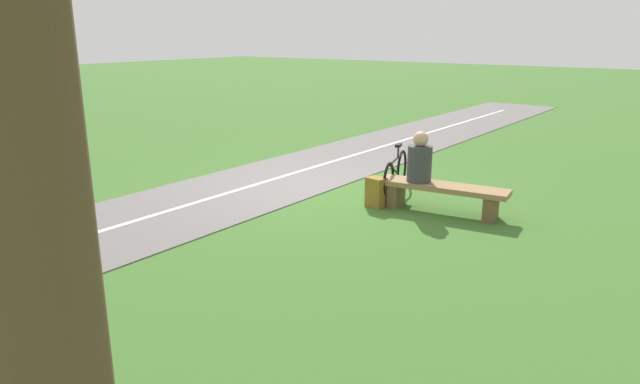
{
  "coord_description": "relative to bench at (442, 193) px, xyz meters",
  "views": [
    {
      "loc": [
        -5.62,
        7.91,
        2.66
      ],
      "look_at": [
        -1.72,
        2.55,
        0.79
      ],
      "focal_mm": 31.88,
      "sensor_mm": 36.0,
      "label": 1
    }
  ],
  "objects": [
    {
      "name": "bench",
      "position": [
        0.0,
        0.0,
        0.0
      ],
      "size": [
        2.01,
        0.69,
        0.44
      ],
      "rotation": [
        0.0,
        0.0,
        0.12
      ],
      "color": "#937047",
      "rests_on": "ground_plane"
    },
    {
      "name": "ground_plane",
      "position": [
        2.25,
        -0.12,
        -0.31
      ],
      "size": [
        80.0,
        80.0,
        0.0
      ],
      "primitive_type": "plane",
      "color": "#3D6B28"
    },
    {
      "name": "bicycle",
      "position": [
        1.06,
        -0.46,
        0.04
      ],
      "size": [
        0.51,
        1.62,
        0.85
      ],
      "rotation": [
        0.0,
        0.0,
        1.85
      ],
      "color": "black",
      "rests_on": "ground_plane"
    },
    {
      "name": "path_centre_line",
      "position": [
        3.41,
        3.88,
        -0.29
      ],
      "size": [
        0.65,
        32.0,
        0.0
      ],
      "primitive_type": "cube",
      "rotation": [
        0.0,
        0.0,
        -0.02
      ],
      "color": "silver",
      "rests_on": "paved_path"
    },
    {
      "name": "person_seated",
      "position": [
        0.38,
        0.05,
        0.46
      ],
      "size": [
        0.42,
        0.42,
        0.78
      ],
      "rotation": [
        0.0,
        0.0,
        0.12
      ],
      "color": "#38383D",
      "rests_on": "bench"
    },
    {
      "name": "paved_path",
      "position": [
        3.41,
        3.88,
        -0.3
      ],
      "size": [
        3.16,
        36.04,
        0.02
      ],
      "primitive_type": "cube",
      "rotation": [
        0.0,
        0.0,
        -0.02
      ],
      "color": "#66605E",
      "rests_on": "ground_plane"
    },
    {
      "name": "backpack",
      "position": [
        0.97,
        0.31,
        -0.08
      ],
      "size": [
        0.32,
        0.29,
        0.47
      ],
      "rotation": [
        0.0,
        0.0,
        2.99
      ],
      "color": "olive",
      "rests_on": "ground_plane"
    }
  ]
}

